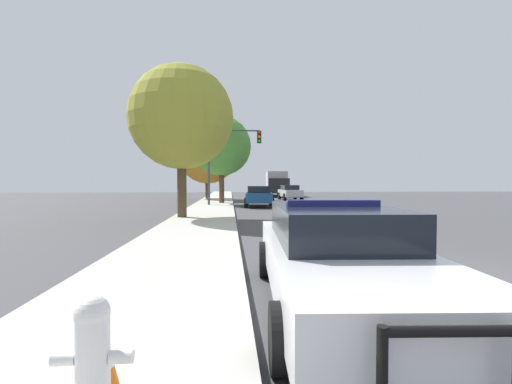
{
  "coord_description": "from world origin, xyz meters",
  "views": [
    {
      "loc": [
        -3.86,
        -5.54,
        1.76
      ],
      "look_at": [
        -1.98,
        18.84,
        1.06
      ],
      "focal_mm": 24.0,
      "sensor_mm": 36.0,
      "label": 1
    }
  ],
  "objects_px": {
    "car_background_oncoming": "(290,192)",
    "tree_sidewalk_mid": "(222,146)",
    "traffic_light": "(229,151)",
    "car_background_midblock": "(259,196)",
    "traffic_cone": "(103,364)",
    "tree_sidewalk_far": "(208,154)",
    "police_car": "(336,254)",
    "box_truck": "(277,183)",
    "car_background_distant": "(273,190)",
    "tree_sidewalk_near": "(181,118)",
    "fire_hydrant": "(93,354)"
  },
  "relations": [
    {
      "from": "police_car",
      "to": "tree_sidewalk_mid",
      "type": "xyz_separation_m",
      "value": [
        -2.13,
        22.66,
        3.87
      ]
    },
    {
      "from": "box_truck",
      "to": "car_background_distant",
      "type": "bearing_deg",
      "value": -87.74
    },
    {
      "from": "tree_sidewalk_mid",
      "to": "traffic_cone",
      "type": "height_order",
      "value": "tree_sidewalk_mid"
    },
    {
      "from": "box_truck",
      "to": "tree_sidewalk_near",
      "type": "bearing_deg",
      "value": 76.15
    },
    {
      "from": "fire_hydrant",
      "to": "tree_sidewalk_far",
      "type": "xyz_separation_m",
      "value": [
        -1.26,
        32.11,
        4.0
      ]
    },
    {
      "from": "car_background_distant",
      "to": "traffic_cone",
      "type": "relative_size",
      "value": 7.14
    },
    {
      "from": "tree_sidewalk_far",
      "to": "fire_hydrant",
      "type": "bearing_deg",
      "value": -87.74
    },
    {
      "from": "traffic_light",
      "to": "tree_sidewalk_far",
      "type": "relative_size",
      "value": 0.75
    },
    {
      "from": "traffic_light",
      "to": "car_background_midblock",
      "type": "bearing_deg",
      "value": -13.99
    },
    {
      "from": "police_car",
      "to": "tree_sidewalk_near",
      "type": "relative_size",
      "value": 0.76
    },
    {
      "from": "tree_sidewalk_mid",
      "to": "car_background_oncoming",
      "type": "bearing_deg",
      "value": 43.71
    },
    {
      "from": "car_background_distant",
      "to": "car_background_oncoming",
      "type": "xyz_separation_m",
      "value": [
        0.08,
        -12.8,
        0.11
      ]
    },
    {
      "from": "car_background_oncoming",
      "to": "car_background_distant",
      "type": "bearing_deg",
      "value": -91.94
    },
    {
      "from": "police_car",
      "to": "box_truck",
      "type": "relative_size",
      "value": 0.79
    },
    {
      "from": "car_background_midblock",
      "to": "box_truck",
      "type": "height_order",
      "value": "box_truck"
    },
    {
      "from": "car_background_oncoming",
      "to": "traffic_cone",
      "type": "bearing_deg",
      "value": 75.2
    },
    {
      "from": "fire_hydrant",
      "to": "car_background_distant",
      "type": "height_order",
      "value": "car_background_distant"
    },
    {
      "from": "fire_hydrant",
      "to": "car_background_midblock",
      "type": "xyz_separation_m",
      "value": [
        3.03,
        22.05,
        0.21
      ]
    },
    {
      "from": "fire_hydrant",
      "to": "traffic_light",
      "type": "xyz_separation_m",
      "value": [
        0.91,
        22.58,
        3.45
      ]
    },
    {
      "from": "police_car",
      "to": "fire_hydrant",
      "type": "height_order",
      "value": "police_car"
    },
    {
      "from": "car_background_midblock",
      "to": "traffic_light",
      "type": "bearing_deg",
      "value": 170.3
    },
    {
      "from": "box_truck",
      "to": "tree_sidewalk_near",
      "type": "distance_m",
      "value": 27.22
    },
    {
      "from": "car_background_midblock",
      "to": "fire_hydrant",
      "type": "bearing_deg",
      "value": -93.55
    },
    {
      "from": "car_background_midblock",
      "to": "tree_sidewalk_mid",
      "type": "bearing_deg",
      "value": 137.63
    },
    {
      "from": "car_background_midblock",
      "to": "tree_sidewalk_near",
      "type": "distance_m",
      "value": 10.11
    },
    {
      "from": "police_car",
      "to": "tree_sidewalk_far",
      "type": "height_order",
      "value": "tree_sidewalk_far"
    },
    {
      "from": "police_car",
      "to": "tree_sidewalk_near",
      "type": "bearing_deg",
      "value": -68.8
    },
    {
      "from": "tree_sidewalk_near",
      "to": "traffic_cone",
      "type": "distance_m",
      "value": 14.41
    },
    {
      "from": "car_background_oncoming",
      "to": "tree_sidewalk_mid",
      "type": "relative_size",
      "value": 0.65
    },
    {
      "from": "traffic_light",
      "to": "car_background_oncoming",
      "type": "bearing_deg",
      "value": 55.35
    },
    {
      "from": "tree_sidewalk_far",
      "to": "tree_sidewalk_mid",
      "type": "distance_m",
      "value": 7.33
    },
    {
      "from": "car_background_oncoming",
      "to": "tree_sidewalk_far",
      "type": "distance_m",
      "value": 9.07
    },
    {
      "from": "fire_hydrant",
      "to": "tree_sidewalk_near",
      "type": "height_order",
      "value": "tree_sidewalk_near"
    },
    {
      "from": "tree_sidewalk_mid",
      "to": "tree_sidewalk_far",
      "type": "bearing_deg",
      "value": 102.29
    },
    {
      "from": "car_background_distant",
      "to": "box_truck",
      "type": "xyz_separation_m",
      "value": [
        -0.09,
        -4.46,
        0.99
      ]
    },
    {
      "from": "fire_hydrant",
      "to": "car_background_midblock",
      "type": "distance_m",
      "value": 22.26
    },
    {
      "from": "car_background_distant",
      "to": "traffic_cone",
      "type": "height_order",
      "value": "car_background_distant"
    },
    {
      "from": "fire_hydrant",
      "to": "traffic_cone",
      "type": "bearing_deg",
      "value": 83.7
    },
    {
      "from": "car_background_distant",
      "to": "tree_sidewalk_mid",
      "type": "height_order",
      "value": "tree_sidewalk_mid"
    },
    {
      "from": "traffic_light",
      "to": "tree_sidewalk_near",
      "type": "relative_size",
      "value": 0.78
    },
    {
      "from": "tree_sidewalk_mid",
      "to": "traffic_cone",
      "type": "relative_size",
      "value": 11.38
    },
    {
      "from": "fire_hydrant",
      "to": "police_car",
      "type": "bearing_deg",
      "value": 43.44
    },
    {
      "from": "police_car",
      "to": "tree_sidewalk_mid",
      "type": "height_order",
      "value": "tree_sidewalk_mid"
    },
    {
      "from": "fire_hydrant",
      "to": "car_background_distant",
      "type": "relative_size",
      "value": 0.2
    },
    {
      "from": "traffic_light",
      "to": "traffic_cone",
      "type": "xyz_separation_m",
      "value": [
        -0.89,
        -22.44,
        -3.6
      ]
    },
    {
      "from": "police_car",
      "to": "tree_sidewalk_mid",
      "type": "relative_size",
      "value": 0.78
    },
    {
      "from": "traffic_cone",
      "to": "car_background_oncoming",
      "type": "bearing_deg",
      "value": 77.49
    },
    {
      "from": "car_background_oncoming",
      "to": "tree_sidewalk_near",
      "type": "relative_size",
      "value": 0.63
    },
    {
      "from": "car_background_distant",
      "to": "traffic_cone",
      "type": "distance_m",
      "value": 44.49
    },
    {
      "from": "fire_hydrant",
      "to": "box_truck",
      "type": "relative_size",
      "value": 0.13
    }
  ]
}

